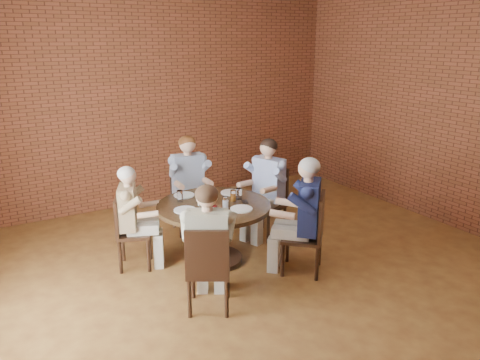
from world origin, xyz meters
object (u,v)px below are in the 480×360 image
diner_c (133,218)px  chair_e (311,231)px  diner_b (189,185)px  chair_c (128,229)px  chair_a (270,199)px  smartphone (245,202)px  diner_a (266,189)px  diner_e (303,216)px  chair_b (188,194)px  diner_d (208,248)px  dining_table (214,221)px  chair_d (208,266)px

diner_c → chair_e: 2.09m
diner_b → chair_c: bearing=-141.7°
chair_c → chair_a: bearing=-67.9°
diner_b → smartphone: diner_b is taller
diner_b → diner_c: bearing=-139.0°
diner_a → diner_e: 1.12m
diner_a → chair_a: bearing=90.0°
chair_a → chair_b: size_ratio=1.00×
diner_a → diner_e: bearing=-30.6°
diner_a → chair_b: bearing=-152.8°
diner_b → diner_d: size_ratio=1.03×
chair_c → smartphone: bearing=-88.9°
chair_c → diner_e: diner_e is taller
dining_table → chair_c: chair_c is taller
dining_table → diner_d: size_ratio=1.03×
chair_d → chair_e: 1.42m
dining_table → chair_b: size_ratio=1.43×
diner_b → diner_d: 2.04m
diner_b → smartphone: 1.17m
chair_e → diner_c: bearing=-80.3°
smartphone → diner_d: bearing=-116.6°
chair_a → chair_d: bearing=-70.1°
chair_b → chair_e: size_ratio=0.99×
diner_d → chair_a: bearing=-110.8°
chair_d → diner_d: diner_d is taller
diner_c → diner_a: bearing=-68.0°
dining_table → chair_b: 1.13m
chair_a → chair_e: (-0.23, -1.19, 0.00)m
diner_e → smartphone: 0.75m
diner_c → chair_e: bearing=-101.8°
dining_table → diner_e: diner_e is taller
chair_e → diner_d: bearing=-42.4°
diner_b → diner_e: bearing=-62.5°
chair_c → diner_b: bearing=-37.5°
diner_a → diner_b: size_ratio=0.99×
diner_c → chair_d: 1.38m
chair_b → diner_c: diner_c is taller
diner_e → smartphone: bearing=-102.8°
diner_a → diner_c: size_ratio=1.09×
diner_d → chair_b: bearing=-78.4°
dining_table → chair_b: (0.17, 1.12, -0.01)m
chair_a → chair_e: bearing=-30.6°
chair_c → diner_e: 2.08m
diner_d → chair_e: size_ratio=1.38×
diner_c → diner_d: diner_d is taller
chair_a → diner_a: (-0.09, -0.03, 0.17)m
chair_a → diner_a: diner_a is taller
diner_c → diner_e: size_ratio=0.90×
chair_b → chair_c: size_ratio=1.08×
chair_b → chair_d: (-0.74, -2.09, -0.01)m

